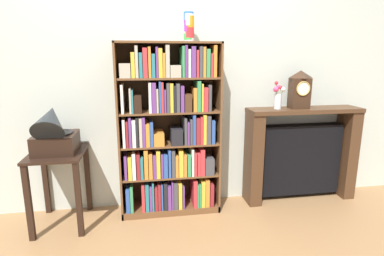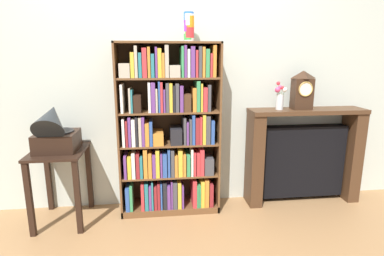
{
  "view_description": "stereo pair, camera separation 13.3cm",
  "coord_description": "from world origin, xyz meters",
  "px_view_note": "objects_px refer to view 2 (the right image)",
  "views": [
    {
      "loc": [
        -0.25,
        -2.65,
        1.46
      ],
      "look_at": [
        0.21,
        0.14,
        0.81
      ],
      "focal_mm": 28.98,
      "sensor_mm": 36.0,
      "label": 1
    },
    {
      "loc": [
        -0.12,
        -2.67,
        1.46
      ],
      "look_at": [
        0.21,
        0.14,
        0.81
      ],
      "focal_mm": 28.98,
      "sensor_mm": 36.0,
      "label": 2
    }
  ],
  "objects_px": {
    "gramophone": "(54,130)",
    "flower_vase": "(280,97)",
    "side_table_left": "(60,169)",
    "mantel_clock": "(302,90)",
    "fireplace_mantel": "(303,156)",
    "cup_stack": "(189,27)",
    "bookshelf": "(170,135)"
  },
  "relations": [
    {
      "from": "mantel_clock",
      "to": "flower_vase",
      "type": "relative_size",
      "value": 1.38
    },
    {
      "from": "gramophone",
      "to": "flower_vase",
      "type": "distance_m",
      "value": 2.05
    },
    {
      "from": "bookshelf",
      "to": "side_table_left",
      "type": "xyz_separation_m",
      "value": [
        -0.98,
        -0.1,
        -0.26
      ]
    },
    {
      "from": "mantel_clock",
      "to": "gramophone",
      "type": "bearing_deg",
      "value": -175.54
    },
    {
      "from": "cup_stack",
      "to": "fireplace_mantel",
      "type": "height_order",
      "value": "cup_stack"
    },
    {
      "from": "cup_stack",
      "to": "gramophone",
      "type": "relative_size",
      "value": 0.52
    },
    {
      "from": "gramophone",
      "to": "mantel_clock",
      "type": "height_order",
      "value": "mantel_clock"
    },
    {
      "from": "gramophone",
      "to": "flower_vase",
      "type": "bearing_deg",
      "value": 4.85
    },
    {
      "from": "fireplace_mantel",
      "to": "side_table_left",
      "type": "bearing_deg",
      "value": -176.26
    },
    {
      "from": "side_table_left",
      "to": "gramophone",
      "type": "height_order",
      "value": "gramophone"
    },
    {
      "from": "bookshelf",
      "to": "mantel_clock",
      "type": "height_order",
      "value": "bookshelf"
    },
    {
      "from": "bookshelf",
      "to": "mantel_clock",
      "type": "relative_size",
      "value": 4.29
    },
    {
      "from": "cup_stack",
      "to": "mantel_clock",
      "type": "bearing_deg",
      "value": 0.69
    },
    {
      "from": "side_table_left",
      "to": "fireplace_mantel",
      "type": "relative_size",
      "value": 0.58
    },
    {
      "from": "side_table_left",
      "to": "mantel_clock",
      "type": "relative_size",
      "value": 1.81
    },
    {
      "from": "cup_stack",
      "to": "side_table_left",
      "type": "xyz_separation_m",
      "value": [
        -1.16,
        -0.11,
        -1.22
      ]
    },
    {
      "from": "mantel_clock",
      "to": "flower_vase",
      "type": "xyz_separation_m",
      "value": [
        -0.22,
        -0.0,
        -0.07
      ]
    },
    {
      "from": "bookshelf",
      "to": "cup_stack",
      "type": "height_order",
      "value": "cup_stack"
    },
    {
      "from": "gramophone",
      "to": "side_table_left",
      "type": "bearing_deg",
      "value": 90.0
    },
    {
      "from": "bookshelf",
      "to": "gramophone",
      "type": "bearing_deg",
      "value": -171.53
    },
    {
      "from": "bookshelf",
      "to": "cup_stack",
      "type": "relative_size",
      "value": 6.33
    },
    {
      "from": "gramophone",
      "to": "fireplace_mantel",
      "type": "xyz_separation_m",
      "value": [
        2.32,
        0.2,
        -0.38
      ]
    },
    {
      "from": "side_table_left",
      "to": "mantel_clock",
      "type": "distance_m",
      "value": 2.35
    },
    {
      "from": "mantel_clock",
      "to": "cup_stack",
      "type": "bearing_deg",
      "value": -179.31
    },
    {
      "from": "side_table_left",
      "to": "flower_vase",
      "type": "bearing_deg",
      "value": 3.45
    },
    {
      "from": "cup_stack",
      "to": "flower_vase",
      "type": "relative_size",
      "value": 0.93
    },
    {
      "from": "bookshelf",
      "to": "side_table_left",
      "type": "relative_size",
      "value": 2.38
    },
    {
      "from": "fireplace_mantel",
      "to": "mantel_clock",
      "type": "xyz_separation_m",
      "value": [
        -0.07,
        -0.03,
        0.67
      ]
    },
    {
      "from": "side_table_left",
      "to": "gramophone",
      "type": "bearing_deg",
      "value": -90.0
    },
    {
      "from": "gramophone",
      "to": "mantel_clock",
      "type": "relative_size",
      "value": 1.31
    },
    {
      "from": "flower_vase",
      "to": "bookshelf",
      "type": "bearing_deg",
      "value": -178.54
    },
    {
      "from": "side_table_left",
      "to": "mantel_clock",
      "type": "height_order",
      "value": "mantel_clock"
    }
  ]
}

